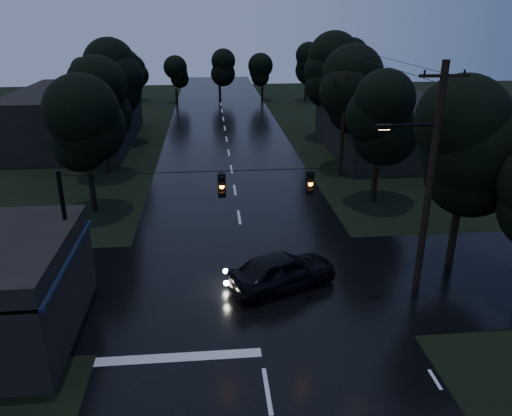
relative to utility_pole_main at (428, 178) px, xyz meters
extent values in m
cube|color=black|center=(-7.41, 19.00, -5.26)|extent=(12.00, 120.00, 0.02)
cube|color=black|center=(-7.41, 1.00, -5.26)|extent=(60.00, 9.00, 0.02)
cube|color=black|center=(-14.41, -2.00, -2.06)|extent=(0.30, 7.00, 0.15)
cylinder|color=black|center=(-14.61, -5.00, -3.76)|extent=(0.10, 0.10, 3.00)
cylinder|color=black|center=(-14.61, 1.00, -3.76)|extent=(0.10, 0.10, 3.00)
cube|color=#F3B061|center=(-14.46, -3.50, -2.76)|extent=(0.06, 1.60, 0.50)
cube|color=#F3B061|center=(-14.46, -0.80, -2.76)|extent=(0.06, 1.20, 0.50)
cube|color=black|center=(6.59, 23.00, -3.06)|extent=(10.00, 14.00, 4.40)
cube|color=black|center=(-21.41, 29.00, -2.76)|extent=(10.00, 16.00, 5.00)
cylinder|color=black|center=(0.09, 0.00, -0.26)|extent=(0.30, 0.30, 10.00)
cube|color=black|center=(0.09, 0.00, 4.14)|extent=(2.00, 0.12, 0.12)
cylinder|color=black|center=(-1.01, 0.00, 2.24)|extent=(2.20, 0.10, 0.10)
cube|color=black|center=(-2.11, 0.00, 2.19)|extent=(0.60, 0.25, 0.18)
cube|color=#FFB266|center=(-2.11, 0.00, 2.09)|extent=(0.45, 0.18, 0.03)
cylinder|color=black|center=(0.89, 17.00, -1.51)|extent=(0.30, 0.30, 7.50)
cube|color=black|center=(0.89, 17.00, 1.64)|extent=(2.00, 0.12, 0.12)
cylinder|color=black|center=(-14.91, 0.00, -2.26)|extent=(0.18, 0.18, 6.00)
cylinder|color=black|center=(-7.41, 0.00, 0.54)|extent=(15.00, 0.03, 0.03)
cube|color=black|center=(-8.61, 0.00, -0.06)|extent=(0.32, 0.25, 1.00)
sphere|color=orange|center=(-8.61, -0.15, -0.06)|extent=(0.18, 0.18, 0.18)
cube|color=black|center=(-5.01, 0.00, -0.06)|extent=(0.32, 0.25, 1.00)
sphere|color=orange|center=(-5.01, -0.15, -0.06)|extent=(0.18, 0.18, 0.18)
cylinder|color=black|center=(2.59, 2.00, -3.86)|extent=(0.36, 0.36, 2.80)
sphere|color=black|center=(2.59, 2.00, -0.46)|extent=(4.48, 4.48, 4.48)
sphere|color=black|center=(2.59, 2.00, 0.74)|extent=(4.48, 4.48, 4.48)
sphere|color=black|center=(2.59, 2.00, 1.94)|extent=(4.48, 4.48, 4.48)
cylinder|color=black|center=(-16.41, 11.00, -4.03)|extent=(0.36, 0.36, 2.45)
sphere|color=black|center=(-16.41, 11.00, -1.06)|extent=(3.92, 3.92, 3.92)
sphere|color=black|center=(-16.41, 11.00, -0.01)|extent=(3.92, 3.92, 3.92)
sphere|color=black|center=(-16.41, 11.00, 1.04)|extent=(3.92, 3.92, 3.92)
cylinder|color=black|center=(-17.01, 19.00, -3.95)|extent=(0.36, 0.36, 2.62)
sphere|color=black|center=(-17.01, 19.00, -0.76)|extent=(4.20, 4.20, 4.20)
sphere|color=black|center=(-17.01, 19.00, 0.37)|extent=(4.20, 4.20, 4.20)
sphere|color=black|center=(-17.01, 19.00, 1.49)|extent=(4.20, 4.20, 4.20)
cylinder|color=black|center=(-17.61, 29.00, -3.86)|extent=(0.36, 0.36, 2.80)
sphere|color=black|center=(-17.61, 29.00, -0.46)|extent=(4.48, 4.48, 4.48)
sphere|color=black|center=(-17.61, 29.00, 0.74)|extent=(4.48, 4.48, 4.48)
sphere|color=black|center=(-17.61, 29.00, 1.94)|extent=(4.48, 4.48, 4.48)
cylinder|color=black|center=(1.59, 11.00, -3.95)|extent=(0.36, 0.36, 2.62)
sphere|color=black|center=(1.59, 11.00, -0.76)|extent=(4.20, 4.20, 4.20)
sphere|color=black|center=(1.59, 11.00, 0.37)|extent=(4.20, 4.20, 4.20)
sphere|color=black|center=(1.59, 11.00, 1.49)|extent=(4.20, 4.20, 4.20)
cylinder|color=black|center=(2.19, 19.00, -3.86)|extent=(0.36, 0.36, 2.80)
sphere|color=black|center=(2.19, 19.00, -0.46)|extent=(4.48, 4.48, 4.48)
sphere|color=black|center=(2.19, 19.00, 0.74)|extent=(4.48, 4.48, 4.48)
sphere|color=black|center=(2.19, 19.00, 1.94)|extent=(4.48, 4.48, 4.48)
cylinder|color=black|center=(2.79, 29.00, -3.77)|extent=(0.36, 0.36, 2.97)
sphere|color=black|center=(2.79, 29.00, -0.16)|extent=(4.76, 4.76, 4.76)
sphere|color=black|center=(2.79, 29.00, 1.12)|extent=(4.76, 4.76, 4.76)
sphere|color=black|center=(2.79, 29.00, 2.39)|extent=(4.76, 4.76, 4.76)
imported|color=black|center=(-5.97, 0.64, -4.40)|extent=(5.41, 3.82, 1.71)
camera|label=1|loc=(-9.01, -19.02, 6.46)|focal=35.00mm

